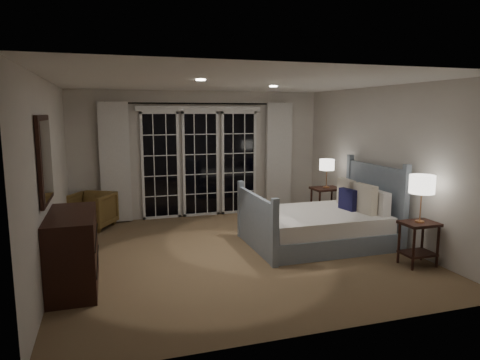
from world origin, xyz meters
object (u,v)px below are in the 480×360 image
object	(u,v)px
armchair	(92,211)
lamp_left	(422,185)
lamp_right	(327,165)
bed	(321,224)
nightstand_right	(326,199)
dresser	(73,250)
nightstand_left	(419,237)

from	to	relation	value
armchair	lamp_left	bearing A→B (deg)	-9.06
lamp_right	armchair	xyz separation A→B (m)	(-4.24, 0.90, -0.78)
bed	nightstand_right	bearing A→B (deg)	58.41
armchair	dresser	distance (m)	2.72
nightstand_left	dresser	size ratio (longest dim) A/B	0.48
lamp_left	lamp_right	distance (m)	2.45
bed	nightstand_left	distance (m)	1.51
lamp_right	bed	bearing A→B (deg)	-121.59
nightstand_right	lamp_left	xyz separation A→B (m)	(0.08, -2.45, 0.68)
dresser	nightstand_left	bearing A→B (deg)	-8.05
lamp_right	nightstand_left	bearing A→B (deg)	-88.09
bed	lamp_right	bearing A→B (deg)	58.41
bed	lamp_left	distance (m)	1.71
bed	lamp_left	size ratio (longest dim) A/B	3.30
lamp_left	dresser	xyz separation A→B (m)	(-4.45, 0.63, -0.67)
bed	nightstand_right	world-z (taller)	bed
dresser	bed	bearing A→B (deg)	10.10
nightstand_right	nightstand_left	bearing A→B (deg)	-88.09
lamp_right	dresser	size ratio (longest dim) A/B	0.42
nightstand_right	lamp_right	xyz separation A→B (m)	(0.00, -0.00, 0.66)
nightstand_left	nightstand_right	size ratio (longest dim) A/B	0.90
nightstand_right	armchair	distance (m)	4.33
lamp_left	lamp_right	bearing A→B (deg)	91.91
bed	armchair	xyz separation A→B (m)	(-3.52, 2.07, 0.01)
bed	lamp_right	size ratio (longest dim) A/B	3.95
nightstand_right	dresser	size ratio (longest dim) A/B	0.53
nightstand_left	dresser	bearing A→B (deg)	171.95
nightstand_right	lamp_left	world-z (taller)	lamp_left
lamp_left	dresser	size ratio (longest dim) A/B	0.51
lamp_left	armchair	bearing A→B (deg)	142.24
nightstand_right	dresser	distance (m)	4.73
nightstand_left	nightstand_right	world-z (taller)	nightstand_right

